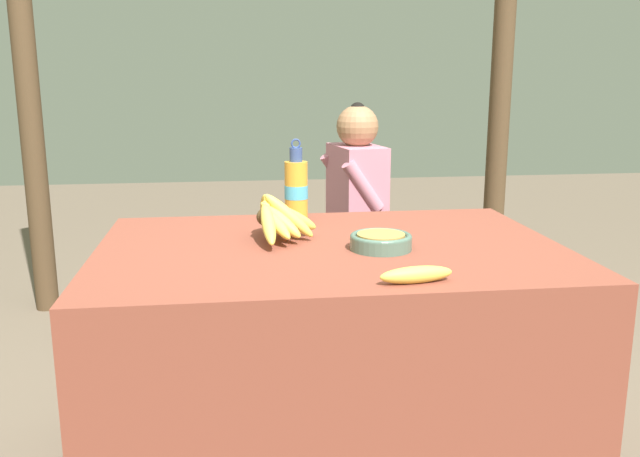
{
  "coord_description": "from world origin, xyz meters",
  "views": [
    {
      "loc": [
        -0.28,
        -1.92,
        1.23
      ],
      "look_at": [
        -0.02,
        0.05,
        0.77
      ],
      "focal_mm": 38.0,
      "sensor_mm": 36.0,
      "label": 1
    }
  ],
  "objects": [
    {
      "name": "market_counter",
      "position": [
        0.0,
        0.0,
        0.37
      ],
      "size": [
        1.36,
        0.95,
        0.73
      ],
      "color": "brown",
      "rests_on": "ground_plane"
    },
    {
      "name": "banana_bunch_ripe",
      "position": [
        -0.15,
        0.09,
        0.8
      ],
      "size": [
        0.2,
        0.34,
        0.15
      ],
      "color": "#4C381E",
      "rests_on": "market_counter"
    },
    {
      "name": "serving_bowl",
      "position": [
        0.14,
        -0.07,
        0.76
      ],
      "size": [
        0.18,
        0.18,
        0.05
      ],
      "color": "#4C6B5B",
      "rests_on": "market_counter"
    },
    {
      "name": "water_bottle",
      "position": [
        -0.07,
        0.34,
        0.84
      ],
      "size": [
        0.08,
        0.08,
        0.28
      ],
      "color": "gold",
      "rests_on": "market_counter"
    },
    {
      "name": "loose_banana_front",
      "position": [
        0.15,
        -0.39,
        0.75
      ],
      "size": [
        0.19,
        0.07,
        0.04
      ],
      "rotation": [
        0.0,
        0.0,
        0.14
      ],
      "color": "#E0C64C",
      "rests_on": "market_counter"
    },
    {
      "name": "wooden_bench",
      "position": [
        -0.05,
        1.25,
        0.33
      ],
      "size": [
        1.72,
        0.32,
        0.39
      ],
      "color": "brown",
      "rests_on": "ground_plane"
    },
    {
      "name": "seated_vendor",
      "position": [
        0.27,
        1.21,
        0.62
      ],
      "size": [
        0.44,
        0.42,
        1.1
      ],
      "rotation": [
        0.0,
        0.0,
        3.31
      ],
      "color": "#232328",
      "rests_on": "ground_plane"
    },
    {
      "name": "banana_bunch_green",
      "position": [
        -0.48,
        1.25,
        0.45
      ],
      "size": [
        0.18,
        0.28,
        0.13
      ],
      "color": "#4C381E",
      "rests_on": "wooden_bench"
    },
    {
      "name": "support_post_near",
      "position": [
        -1.28,
        1.69,
        1.33
      ],
      "size": [
        0.12,
        0.12,
        2.67
      ],
      "color": "#4C3823",
      "rests_on": "ground_plane"
    },
    {
      "name": "support_post_far",
      "position": [
        1.19,
        1.69,
        1.33
      ],
      "size": [
        0.12,
        0.12,
        2.67
      ],
      "color": "#4C3823",
      "rests_on": "ground_plane"
    }
  ]
}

